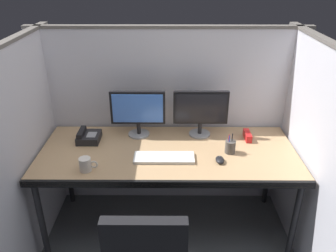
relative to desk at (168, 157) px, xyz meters
name	(u,v)px	position (x,y,z in m)	size (l,w,h in m)	color
cubicle_partition_rear	(168,119)	(0.00, 0.46, 0.10)	(2.21, 0.06, 1.57)	silver
cubicle_partition_left	(28,151)	(-0.99, -0.09, 0.10)	(0.06, 1.41, 1.57)	silver
cubicle_partition_right	(308,152)	(0.99, -0.09, 0.10)	(0.06, 1.41, 1.57)	silver
desk	(168,157)	(0.00, 0.00, 0.00)	(1.90, 0.80, 0.74)	tan
monitor_left	(138,110)	(-0.24, 0.26, 0.27)	(0.43, 0.17, 0.37)	gray
monitor_right	(201,110)	(0.25, 0.27, 0.27)	(0.43, 0.17, 0.37)	gray
keyboard_main	(164,158)	(-0.03, -0.11, 0.06)	(0.43, 0.15, 0.02)	silver
computer_mouse	(220,160)	(0.37, -0.14, 0.07)	(0.06, 0.10, 0.04)	black
coffee_mug	(86,164)	(-0.55, -0.25, 0.10)	(0.13, 0.08, 0.09)	silver
red_stapler	(247,136)	(0.63, 0.20, 0.08)	(0.04, 0.15, 0.06)	red
pen_cup	(230,147)	(0.46, -0.01, 0.10)	(0.08, 0.08, 0.15)	#4C4742
desk_phone	(88,137)	(-0.62, 0.17, 0.08)	(0.17, 0.19, 0.09)	black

